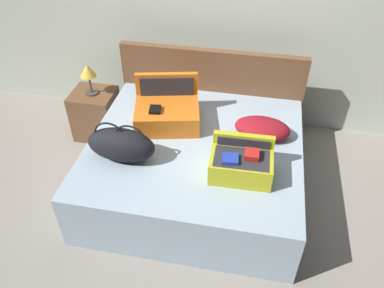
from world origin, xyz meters
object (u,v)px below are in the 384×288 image
object	(u,v)px
bed	(195,166)
hard_case_medium	(241,163)
table_lamp	(88,72)
pillow_near_headboard	(262,128)
duffel_bag	(121,145)
nightstand	(96,114)
hard_case_large	(167,112)

from	to	relation	value
bed	hard_case_medium	world-z (taller)	hard_case_medium
hard_case_medium	table_lamp	size ratio (longest dim) A/B	1.50
hard_case_medium	pillow_near_headboard	xyz separation A→B (m)	(0.14, 0.53, -0.03)
pillow_near_headboard	hard_case_medium	bearing A→B (deg)	-104.51
bed	table_lamp	distance (m)	1.44
bed	pillow_near_headboard	world-z (taller)	pillow_near_headboard
duffel_bag	nightstand	distance (m)	1.20
duffel_bag	hard_case_large	bearing A→B (deg)	66.03
hard_case_large	duffel_bag	bearing A→B (deg)	-126.86
pillow_near_headboard	table_lamp	world-z (taller)	table_lamp
nightstand	hard_case_large	bearing A→B (deg)	-22.11
duffel_bag	pillow_near_headboard	xyz separation A→B (m)	(1.11, 0.53, -0.07)
bed	pillow_near_headboard	bearing A→B (deg)	21.83
bed	nightstand	bearing A→B (deg)	153.05
nightstand	hard_case_medium	bearing A→B (deg)	-29.34
hard_case_large	pillow_near_headboard	world-z (taller)	hard_case_large
hard_case_large	duffel_bag	world-z (taller)	hard_case_large
bed	pillow_near_headboard	xyz separation A→B (m)	(0.56, 0.22, 0.35)
duffel_bag	bed	bearing A→B (deg)	28.91
hard_case_large	table_lamp	bearing A→B (deg)	144.99
nightstand	pillow_near_headboard	bearing A→B (deg)	-12.37
nightstand	table_lamp	bearing A→B (deg)	0.00
hard_case_medium	duffel_bag	xyz separation A→B (m)	(-0.97, -0.00, 0.04)
table_lamp	hard_case_medium	bearing A→B (deg)	-29.34
hard_case_large	table_lamp	size ratio (longest dim) A/B	2.02
bed	hard_case_medium	xyz separation A→B (m)	(0.42, -0.30, 0.38)
pillow_near_headboard	nightstand	size ratio (longest dim) A/B	0.92
hard_case_large	nightstand	size ratio (longest dim) A/B	1.25
duffel_bag	table_lamp	distance (m)	1.12
pillow_near_headboard	hard_case_large	bearing A→B (deg)	178.53
table_lamp	pillow_near_headboard	bearing A→B (deg)	-12.37
hard_case_large	nightstand	world-z (taller)	hard_case_large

